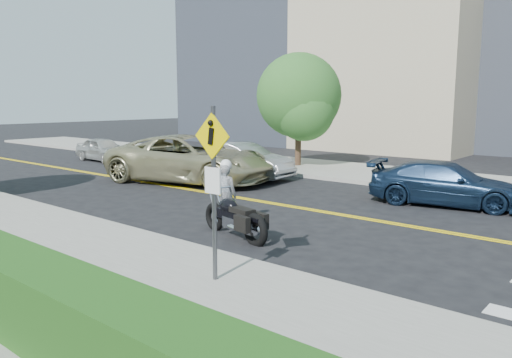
{
  "coord_description": "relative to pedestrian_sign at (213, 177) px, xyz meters",
  "views": [
    {
      "loc": [
        10.1,
        -12.23,
        3.24
      ],
      "look_at": [
        1.82,
        -2.34,
        1.2
      ],
      "focal_mm": 35.0,
      "sensor_mm": 36.0,
      "label": 1
    }
  ],
  "objects": [
    {
      "name": "ground_plane",
      "position": [
        -4.2,
        6.31,
        -1.96
      ],
      "size": [
        120.0,
        120.0,
        0.0
      ],
      "primitive_type": "plane",
      "color": "black",
      "rests_on": "ground"
    },
    {
      "name": "sidewalk_near",
      "position": [
        -4.2,
        -1.19,
        -1.89
      ],
      "size": [
        60.0,
        5.0,
        0.15
      ],
      "primitive_type": "cube",
      "color": "#9E9B91",
      "rests_on": "ground_plane"
    },
    {
      "name": "sidewalk_far",
      "position": [
        -4.2,
        13.81,
        -1.89
      ],
      "size": [
        60.0,
        5.0,
        0.15
      ],
      "primitive_type": "cube",
      "color": "#9E9B91",
      "rests_on": "ground_plane"
    },
    {
      "name": "hedge",
      "position": [
        1.8,
        -2.99,
        -1.31
      ],
      "size": [
        9.0,
        0.9,
        1.0
      ],
      "primitive_type": "cube",
      "color": "#235619",
      "rests_on": "sidewalk_near"
    },
    {
      "name": "pedestrian_sign",
      "position": [
        0.0,
        0.0,
        0.0
      ],
      "size": [
        0.78,
        0.08,
        3.0
      ],
      "color": "#4C4C51",
      "rests_on": "sidewalk_near"
    },
    {
      "name": "motorcyclist",
      "position": [
        -2.82,
        3.29,
        -1.09
      ],
      "size": [
        0.65,
        0.47,
        1.75
      ],
      "rotation": [
        0.0,
        0.0,
        3.28
      ],
      "color": "#A9ABAE",
      "rests_on": "ground"
    },
    {
      "name": "motorcycle",
      "position": [
        -1.95,
        2.65,
        -1.24
      ],
      "size": [
        2.45,
        1.2,
        1.43
      ],
      "primitive_type": null,
      "rotation": [
        0.0,
        0.0,
        -0.22
      ],
      "color": "black",
      "rests_on": "ground"
    },
    {
      "name": "suv",
      "position": [
        -8.72,
        7.47,
        -1.02
      ],
      "size": [
        7.34,
        4.7,
        1.88
      ],
      "primitive_type": "imported",
      "rotation": [
        0.0,
        0.0,
        1.82
      ],
      "color": "tan",
      "rests_on": "ground"
    },
    {
      "name": "parked_car_white",
      "position": [
        -17.56,
        9.27,
        -1.33
      ],
      "size": [
        3.76,
        1.62,
        1.26
      ],
      "primitive_type": "imported",
      "rotation": [
        0.0,
        0.0,
        1.53
      ],
      "color": "beige",
      "rests_on": "ground"
    },
    {
      "name": "parked_car_silver",
      "position": [
        -7.86,
        9.58,
        -1.22
      ],
      "size": [
        4.62,
        1.88,
        1.49
      ],
      "primitive_type": "imported",
      "rotation": [
        0.0,
        0.0,
        1.64
      ],
      "color": "#919598",
      "rests_on": "ground"
    },
    {
      "name": "parked_car_blue",
      "position": [
        0.61,
        9.6,
        -1.29
      ],
      "size": [
        4.92,
        2.78,
        1.35
      ],
      "primitive_type": "imported",
      "rotation": [
        0.0,
        0.0,
        1.77
      ],
      "color": "#182C48",
      "rests_on": "ground"
    },
    {
      "name": "tree_far_a",
      "position": [
        -7.85,
        13.64,
        1.49
      ],
      "size": [
        3.99,
        3.99,
        5.46
      ],
      "rotation": [
        0.0,
        0.0,
        0.17
      ],
      "color": "#382619",
      "rests_on": "ground"
    }
  ]
}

